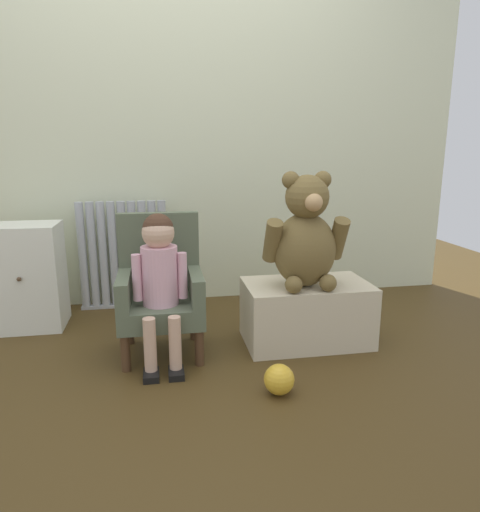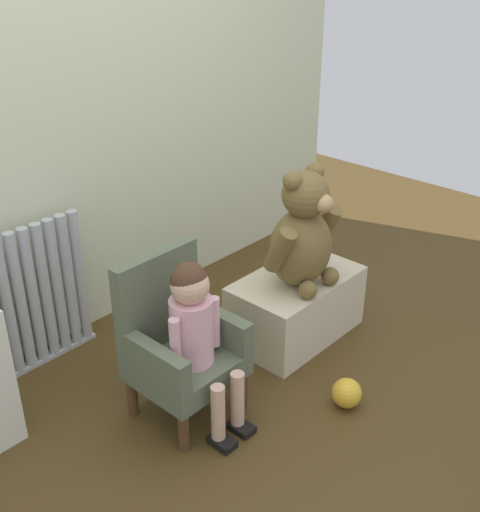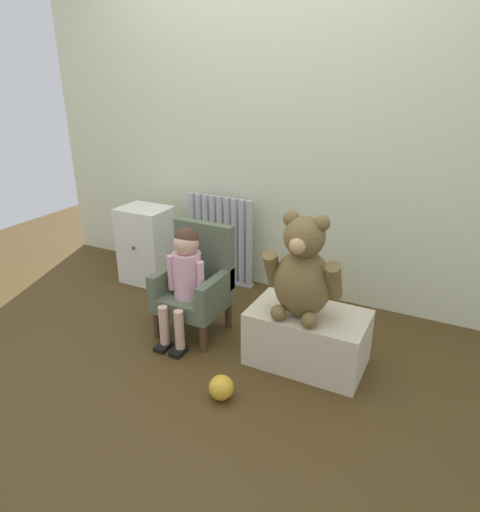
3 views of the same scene
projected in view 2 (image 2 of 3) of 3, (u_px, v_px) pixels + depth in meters
name	position (u px, v px, depth m)	size (l,w,h in m)	color
ground_plane	(281.00, 442.00, 2.53)	(6.00, 6.00, 0.00)	#453316
back_wall	(57.00, 87.00, 2.75)	(3.80, 0.05, 2.40)	beige
radiator	(33.00, 298.00, 2.85)	(0.56, 0.05, 0.68)	#AFB3BA
child_armchair	(178.00, 342.00, 2.59)	(0.40, 0.37, 0.69)	#566149
child_figure	(196.00, 324.00, 2.46)	(0.25, 0.35, 0.71)	#E2AABB
low_bench	(296.00, 306.00, 3.13)	(0.64, 0.38, 0.32)	beige
large_teddy_bear	(303.00, 235.00, 2.90)	(0.42, 0.29, 0.57)	brown
toy_ball	(347.00, 393.00, 2.70)	(0.13, 0.13, 0.13)	gold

